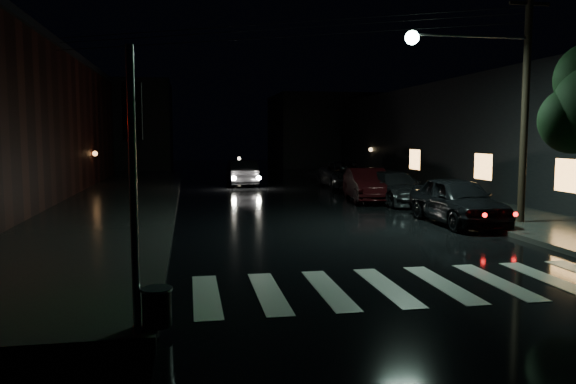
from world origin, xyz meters
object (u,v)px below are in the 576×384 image
parked_car_d (346,175)px  parked_car_c (394,188)px  oncoming_car (242,173)px  parked_car_b (367,185)px  parked_car_a (457,201)px

parked_car_d → parked_car_c: bearing=-88.3°
parked_car_c → oncoming_car: 11.92m
parked_car_b → parked_car_d: (0.91, 6.77, -0.00)m
parked_car_c → oncoming_car: size_ratio=1.05×
parked_car_a → parked_car_c: (0.00, 5.98, -0.10)m
parked_car_b → oncoming_car: bearing=125.1°
parked_car_d → oncoming_car: size_ratio=1.17×
parked_car_a → parked_car_d: 13.84m
oncoming_car → parked_car_c: bearing=119.5°
oncoming_car → parked_car_a: bearing=109.8°
parked_car_a → oncoming_car: parked_car_a is taller
parked_car_b → oncoming_car: 10.53m
parked_car_a → parked_car_b: size_ratio=1.03×
parked_car_d → oncoming_car: oncoming_car is taller
parked_car_b → parked_car_d: 6.83m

